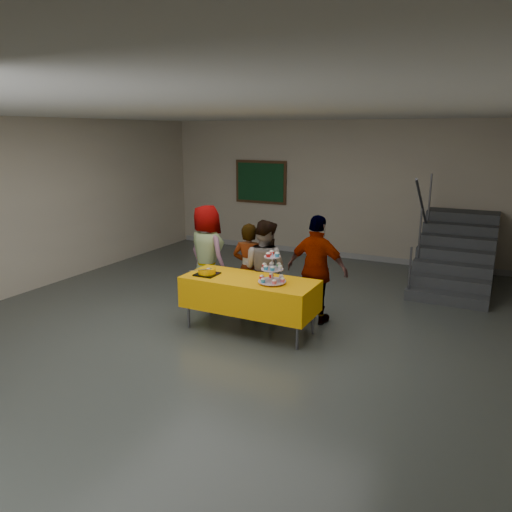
% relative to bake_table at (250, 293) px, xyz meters
% --- Properties ---
extents(room_shell, '(10.00, 10.04, 3.02)m').
position_rel_bake_table_xyz_m(room_shell, '(-0.34, -0.26, 1.57)').
color(room_shell, '#4C514C').
rests_on(room_shell, ground).
extents(bake_table, '(1.88, 0.78, 0.77)m').
position_rel_bake_table_xyz_m(bake_table, '(0.00, 0.00, 0.00)').
color(bake_table, '#595960').
rests_on(bake_table, ground).
extents(cupcake_stand, '(0.38, 0.38, 0.44)m').
position_rel_bake_table_xyz_m(cupcake_stand, '(0.37, -0.06, 0.38)').
color(cupcake_stand, silver).
rests_on(cupcake_stand, bake_table).
extents(bear_cake, '(0.32, 0.36, 0.12)m').
position_rel_bake_table_xyz_m(bear_cake, '(-0.63, -0.10, 0.27)').
color(bear_cake, black).
rests_on(bear_cake, bake_table).
extents(schoolchild_a, '(0.93, 0.77, 1.62)m').
position_rel_bake_table_xyz_m(schoolchild_a, '(-1.17, 0.76, 0.26)').
color(schoolchild_a, slate).
rests_on(schoolchild_a, ground).
extents(schoolchild_b, '(0.56, 0.41, 1.42)m').
position_rel_bake_table_xyz_m(schoolchild_b, '(-0.34, 0.64, 0.15)').
color(schoolchild_b, slate).
rests_on(schoolchild_b, ground).
extents(schoolchild_c, '(0.80, 0.66, 1.50)m').
position_rel_bake_table_xyz_m(schoolchild_c, '(-0.06, 0.61, 0.19)').
color(schoolchild_c, slate).
rests_on(schoolchild_c, ground).
extents(schoolchild_d, '(0.97, 0.46, 1.61)m').
position_rel_bake_table_xyz_m(schoolchild_d, '(0.73, 0.73, 0.25)').
color(schoolchild_d, slate).
rests_on(schoolchild_d, ground).
extents(staircase, '(1.30, 2.40, 2.04)m').
position_rel_bake_table_xyz_m(staircase, '(2.36, 3.85, -0.07)').
color(staircase, '#424447').
rests_on(staircase, ground).
extents(noticeboard, '(1.30, 0.05, 1.00)m').
position_rel_bake_table_xyz_m(noticeboard, '(-2.13, 4.69, 1.04)').
color(noticeboard, '#472B16').
rests_on(noticeboard, ground).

